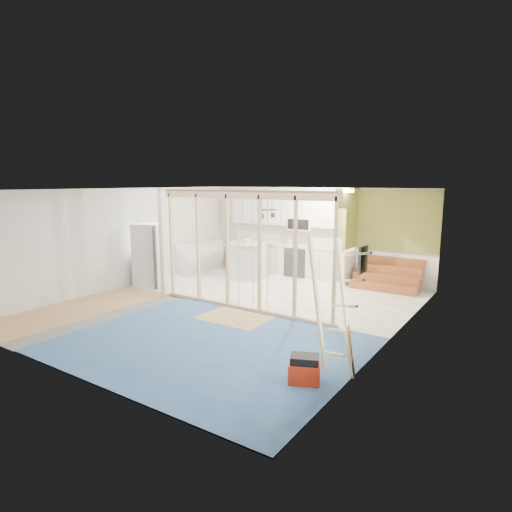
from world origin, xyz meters
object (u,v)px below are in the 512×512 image
Objects in this scene: fridge at (151,255)px; ladder at (334,305)px; island at (248,261)px; toolbox at (304,370)px.

ladder reaches higher than fridge.
toolbox is at bearing -64.74° from island.
fridge is at bearing -176.77° from ladder.
fridge reaches higher than island.
fridge is 3.22× the size of toolbox.
island reaches higher than toolbox.
fridge is 6.61m from ladder.
ladder reaches higher than toolbox.
island is at bearing 158.92° from ladder.
ladder is (6.22, -2.23, 0.17)m from fridge.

